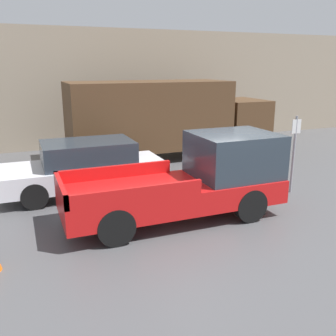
{
  "coord_description": "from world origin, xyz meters",
  "views": [
    {
      "loc": [
        -4.7,
        -7.99,
        3.67
      ],
      "look_at": [
        -1.09,
        0.94,
        1.01
      ],
      "focal_mm": 40.0,
      "sensor_mm": 36.0,
      "label": 1
    }
  ],
  "objects_px": {
    "pickup_truck": "(195,179)",
    "car": "(86,167)",
    "delivery_truck": "(165,116)",
    "newspaper_box": "(216,127)",
    "parking_sign": "(294,150)"
  },
  "relations": [
    {
      "from": "pickup_truck",
      "to": "car",
      "type": "height_order",
      "value": "pickup_truck"
    },
    {
      "from": "delivery_truck",
      "to": "newspaper_box",
      "type": "xyz_separation_m",
      "value": [
        3.98,
        2.89,
        -1.11
      ]
    },
    {
      "from": "car",
      "to": "parking_sign",
      "type": "xyz_separation_m",
      "value": [
        5.65,
        -2.29,
        0.5
      ]
    },
    {
      "from": "parking_sign",
      "to": "newspaper_box",
      "type": "height_order",
      "value": "parking_sign"
    },
    {
      "from": "parking_sign",
      "to": "newspaper_box",
      "type": "xyz_separation_m",
      "value": [
        2.16,
        8.5,
        -0.73
      ]
    },
    {
      "from": "pickup_truck",
      "to": "car",
      "type": "relative_size",
      "value": 1.14
    },
    {
      "from": "pickup_truck",
      "to": "delivery_truck",
      "type": "bearing_deg",
      "value": 75.18
    },
    {
      "from": "car",
      "to": "delivery_truck",
      "type": "height_order",
      "value": "delivery_truck"
    },
    {
      "from": "car",
      "to": "parking_sign",
      "type": "relative_size",
      "value": 2.06
    },
    {
      "from": "newspaper_box",
      "to": "parking_sign",
      "type": "bearing_deg",
      "value": -104.28
    },
    {
      "from": "delivery_truck",
      "to": "parking_sign",
      "type": "xyz_separation_m",
      "value": [
        1.82,
        -5.61,
        -0.38
      ]
    },
    {
      "from": "car",
      "to": "parking_sign",
      "type": "height_order",
      "value": "parking_sign"
    },
    {
      "from": "parking_sign",
      "to": "newspaper_box",
      "type": "distance_m",
      "value": 8.8
    },
    {
      "from": "parking_sign",
      "to": "newspaper_box",
      "type": "bearing_deg",
      "value": 75.72
    },
    {
      "from": "delivery_truck",
      "to": "newspaper_box",
      "type": "relative_size",
      "value": 7.46
    }
  ]
}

